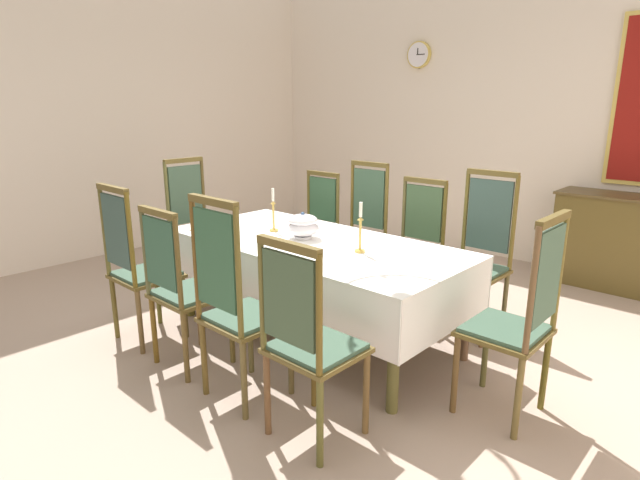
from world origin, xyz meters
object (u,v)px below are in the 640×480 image
chair_head_east (519,317)px  mounted_clock (419,55)px  chair_south_d (308,339)px  candlestick_east (360,232)px  spoon_primary (223,233)px  sideboard (637,245)px  candlestick_west (273,214)px  soup_tureen (303,226)px  bowl_near_left (228,234)px  chair_south_b (181,285)px  spoon_secondary (205,228)px  chair_north_b (360,230)px  chair_north_c (414,244)px  chair_south_c (235,302)px  dining_table (314,251)px  chair_south_a (137,264)px  chair_head_west (195,225)px  chair_north_d (479,253)px  bowl_near_right (211,228)px  chair_north_a (314,225)px

chair_head_east → mounted_clock: bearing=41.2°
chair_south_d → chair_head_east: bearing=53.5°
chair_south_d → candlestick_east: (-0.41, 0.93, 0.31)m
spoon_primary → sideboard: (2.19, 3.05, -0.30)m
candlestick_west → sideboard: candlestick_west is taller
soup_tureen → candlestick_east: 0.54m
bowl_near_left → chair_south_b: bearing=-67.5°
candlestick_east → candlestick_west: bearing=180.0°
bowl_near_left → spoon_secondary: bowl_near_left is taller
chair_north_b → spoon_primary: 1.32m
chair_north_c → candlestick_east: size_ratio=3.27×
chair_south_c → mounted_clock: (-1.33, 3.91, 1.66)m
dining_table → chair_south_a: size_ratio=1.90×
chair_south_d → bowl_near_left: size_ratio=7.19×
chair_south_a → chair_head_west: chair_head_west is taller
bowl_near_left → spoon_secondary: 0.36m
chair_head_west → bowl_near_left: bearing=70.3°
chair_south_b → candlestick_east: (0.74, 0.93, 0.31)m
dining_table → chair_south_d: bearing=-47.8°
chair_south_c → chair_head_east: size_ratio=1.05×
chair_north_d → dining_table: bearing=48.0°
chair_north_b → chair_south_d: size_ratio=1.10×
chair_south_c → bowl_near_left: chair_south_c is taller
chair_north_d → mounted_clock: bearing=-46.8°
bowl_near_left → sideboard: size_ratio=0.11×
chair_south_b → spoon_primary: size_ratio=6.29×
candlestick_east → bowl_near_right: candlestick_east is taller
dining_table → sideboard: 3.14m
bowl_near_left → mounted_clock: bearing=98.9°
chair_north_b → bowl_near_right: chair_north_b is taller
chair_north_a → spoon_secondary: 1.26m
chair_north_a → chair_north_b: 0.57m
chair_north_a → spoon_primary: 1.29m
chair_north_b → chair_south_a: bearing=73.1°
candlestick_east → spoon_primary: 1.13m
chair_south_c → sideboard: bearing=70.8°
chair_head_west → candlestick_west: 1.14m
chair_head_west → spoon_primary: chair_head_west is taller
chair_head_east → spoon_secondary: 2.46m
chair_head_east → sideboard: (0.01, 2.72, -0.15)m
bowl_near_left → chair_north_b: bearing=79.6°
mounted_clock → candlestick_east: bearing=-63.3°
spoon_secondary → chair_head_west: bearing=163.0°
chair_north_b → spoon_secondary: chair_north_b is taller
chair_north_c → soup_tureen: 1.04m
chair_south_a → spoon_primary: size_ratio=6.76×
chair_south_d → bowl_near_right: chair_south_d is taller
chair_south_b → chair_north_d: chair_north_d is taller
chair_south_a → bowl_near_right: (0.10, 0.59, 0.17)m
chair_north_b → candlestick_east: 1.22m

